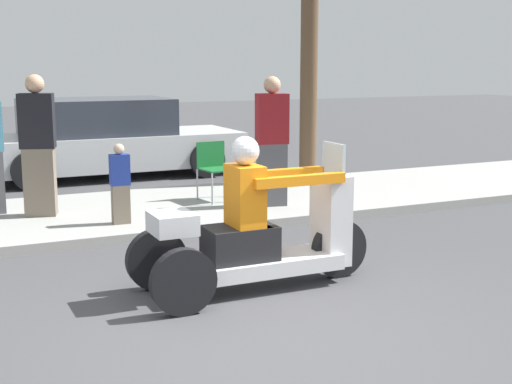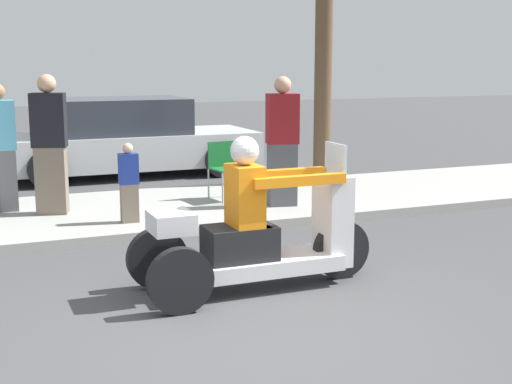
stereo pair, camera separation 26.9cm
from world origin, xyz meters
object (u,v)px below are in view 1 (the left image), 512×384
folding_chair_set_back (215,164)px  tree_trunk (309,85)px  motorcycle_trike (258,236)px  spectator_mid_group (120,185)px  parked_car_lot_right (105,139)px  spectator_near_curb (38,148)px  spectator_with_child (272,144)px

folding_chair_set_back → tree_trunk: tree_trunk is taller
motorcycle_trike → folding_chair_set_back: 3.72m
spectator_mid_group → parked_car_lot_right: parked_car_lot_right is taller
spectator_near_curb → spectator_mid_group: (0.81, -0.89, -0.39)m
parked_car_lot_right → spectator_near_curb: bearing=-115.4°
spectator_near_curb → spectator_with_child: size_ratio=1.02×
spectator_near_curb → motorcycle_trike: bearing=-68.5°
spectator_mid_group → tree_trunk: (3.59, 1.80, 1.10)m
folding_chair_set_back → tree_trunk: size_ratio=0.26×
motorcycle_trike → spectator_with_child: size_ratio=1.31×
motorcycle_trike → spectator_mid_group: motorcycle_trike is taller
spectator_with_child → parked_car_lot_right: bearing=107.2°
motorcycle_trike → tree_trunk: bearing=56.0°
motorcycle_trike → spectator_mid_group: 2.72m
spectator_with_child → spectator_mid_group: spectator_with_child is taller
spectator_mid_group → tree_trunk: size_ratio=0.31×
spectator_with_child → folding_chair_set_back: 0.95m
spectator_near_curb → spectator_mid_group: bearing=-47.9°
parked_car_lot_right → tree_trunk: 3.91m
spectator_near_curb → parked_car_lot_right: spectator_near_curb is taller
tree_trunk → spectator_with_child: bearing=-132.5°
motorcycle_trike → parked_car_lot_right: 7.08m
motorcycle_trike → spectator_mid_group: bearing=102.5°
spectator_mid_group → parked_car_lot_right: bearing=78.9°
spectator_with_child → tree_trunk: size_ratio=0.56×
folding_chair_set_back → spectator_mid_group: bearing=-149.9°
spectator_mid_group → folding_chair_set_back: (1.60, 0.93, 0.03)m
spectator_near_curb → spectator_with_child: spectator_near_curb is taller
motorcycle_trike → spectator_with_child: spectator_with_child is taller
tree_trunk → folding_chair_set_back: bearing=-156.4°
spectator_mid_group → tree_trunk: tree_trunk is taller
motorcycle_trike → folding_chair_set_back: motorcycle_trike is taller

